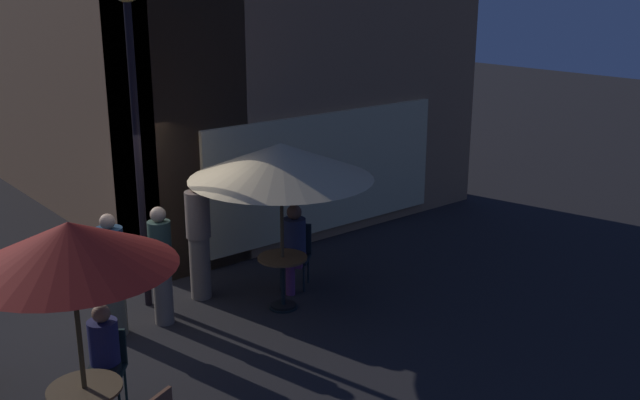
# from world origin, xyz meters

# --- Properties ---
(ground_plane) EXTENTS (60.00, 60.00, 0.00)m
(ground_plane) POSITION_xyz_m (0.00, 0.00, 0.00)
(ground_plane) COLOR #262324
(street_lamp_near_corner) EXTENTS (0.40, 0.40, 4.61)m
(street_lamp_near_corner) POSITION_xyz_m (0.46, 0.33, 3.49)
(street_lamp_near_corner) COLOR black
(street_lamp_near_corner) RESTS_ON ground
(cafe_table_1) EXTENTS (0.70, 0.70, 0.78)m
(cafe_table_1) POSITION_xyz_m (1.90, -0.99, 0.55)
(cafe_table_1) COLOR black
(cafe_table_1) RESTS_ON ground
(patio_umbrella_0) EXTENTS (1.95, 1.95, 2.41)m
(patio_umbrella_0) POSITION_xyz_m (-1.59, -2.48, 2.17)
(patio_umbrella_0) COLOR black
(patio_umbrella_0) RESTS_ON ground
(patio_umbrella_1) EXTENTS (2.53, 2.53, 2.41)m
(patio_umbrella_1) POSITION_xyz_m (1.90, -0.99, 2.15)
(patio_umbrella_1) COLOR black
(patio_umbrella_1) RESTS_ON ground
(cafe_chair_1) EXTENTS (0.53, 0.53, 0.86)m
(cafe_chair_1) POSITION_xyz_m (-1.06, -1.79, 0.52)
(cafe_chair_1) COLOR black
(cafe_chair_1) RESTS_ON ground
(cafe_chair_2) EXTENTS (0.61, 0.61, 0.95)m
(cafe_chair_2) POSITION_xyz_m (2.57, -0.42, 0.56)
(cafe_chair_2) COLOR black
(cafe_chair_2) RESTS_ON ground
(patron_seated_0) EXTENTS (0.48, 0.51, 1.23)m
(patron_seated_0) POSITION_xyz_m (-1.15, -1.90, 0.69)
(patron_seated_0) COLOR black
(patron_seated_0) RESTS_ON ground
(patron_seated_1) EXTENTS (0.53, 0.51, 1.30)m
(patron_seated_1) POSITION_xyz_m (2.46, -0.52, 0.74)
(patron_seated_1) COLOR #642F5F
(patron_seated_1) RESTS_ON ground
(patron_standing_2) EXTENTS (0.31, 0.31, 1.66)m
(patron_standing_2) POSITION_xyz_m (0.36, -0.35, 0.84)
(patron_standing_2) COLOR gray
(patron_standing_2) RESTS_ON ground
(patron_standing_3) EXTENTS (0.36, 0.36, 1.83)m
(patron_standing_3) POSITION_xyz_m (1.19, 0.08, 0.93)
(patron_standing_3) COLOR #7C6A5B
(patron_standing_3) RESTS_ON ground
(patron_standing_4) EXTENTS (0.36, 0.36, 1.66)m
(patron_standing_4) POSITION_xyz_m (-0.28, -0.23, 0.83)
(patron_standing_4) COLOR #766F54
(patron_standing_4) RESTS_ON ground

